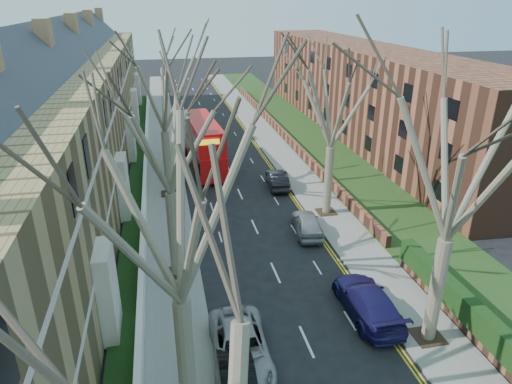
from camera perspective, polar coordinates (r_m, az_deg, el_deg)
pavement_left at (r=48.53m, az=-11.54°, el=4.75°), size 3.00×102.00×0.12m
pavement_right at (r=49.95m, az=2.39°, el=5.74°), size 3.00×102.00×0.12m
terrace_left at (r=40.09m, az=-22.97°, el=7.68°), size 9.70×78.00×13.60m
flats_right at (r=56.22m, az=13.11°, el=12.31°), size 13.97×54.00×10.00m
front_wall_left at (r=40.83m, az=-13.66°, el=1.86°), size 0.30×78.00×1.00m
grass_verge_right at (r=51.18m, az=7.31°, el=6.10°), size 6.00×102.00×0.06m
tree_left_mid at (r=14.25m, az=-10.39°, el=0.40°), size 10.50×10.50×14.71m
tree_left_far at (r=23.88m, az=-11.32°, el=8.80°), size 10.15×10.15×14.22m
tree_left_dist at (r=35.59m, az=-11.88°, el=13.90°), size 10.50×10.50×14.71m
tree_right_mid at (r=19.83m, az=24.45°, el=5.18°), size 10.50×10.50×14.71m
tree_right_far at (r=31.90m, az=9.76°, el=12.46°), size 10.15×10.15×14.22m
double_decker_bus at (r=43.35m, az=-6.57°, el=5.82°), size 3.22×10.78×4.46m
car_left_mid at (r=19.95m, az=-2.28°, el=-22.66°), size 1.52×4.12×1.35m
car_left_far at (r=21.26m, az=-1.96°, el=-18.86°), size 2.69×5.52×1.51m
car_right_near at (r=24.43m, az=13.79°, el=-13.12°), size 2.29×5.51×1.59m
car_right_mid at (r=31.46m, az=6.41°, el=-3.92°), size 2.30×4.55×1.49m
car_right_far at (r=38.93m, az=2.69°, el=1.62°), size 1.91×4.46×1.43m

